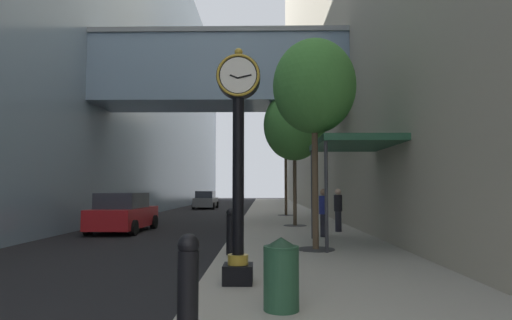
# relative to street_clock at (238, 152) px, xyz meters

# --- Properties ---
(ground_plane) EXTENTS (110.00, 110.00, 0.00)m
(ground_plane) POSITION_rel_street_clock_xyz_m (-0.75, 21.43, -2.60)
(ground_plane) COLOR black
(ground_plane) RESTS_ON ground
(sidewalk_right) EXTENTS (5.30, 80.00, 0.14)m
(sidewalk_right) POSITION_rel_street_clock_xyz_m (1.90, 24.43, -2.53)
(sidewalk_right) COLOR #9E998E
(sidewalk_right) RESTS_ON ground
(building_block_left) EXTENTS (21.76, 80.00, 24.77)m
(building_block_left) POSITION_rel_street_clock_xyz_m (-12.31, 24.33, 9.75)
(building_block_left) COLOR slate
(building_block_left) RESTS_ON ground
(street_clock) EXTENTS (0.84, 0.55, 4.48)m
(street_clock) POSITION_rel_street_clock_xyz_m (0.00, 0.00, 0.00)
(street_clock) COLOR black
(street_clock) RESTS_ON sidewalk_right
(bollard_nearest) EXTENTS (0.26, 0.26, 1.24)m
(bollard_nearest) POSITION_rel_street_clock_xyz_m (-0.39, -2.98, -1.81)
(bollard_nearest) COLOR black
(bollard_nearest) RESTS_ON sidewalk_right
(bollard_third) EXTENTS (0.26, 0.26, 1.24)m
(bollard_third) POSITION_rel_street_clock_xyz_m (-0.39, 3.30, -1.81)
(bollard_third) COLOR black
(bollard_third) RESTS_ON sidewalk_right
(street_tree_near) EXTENTS (2.46, 2.46, 6.21)m
(street_tree_near) POSITION_rel_street_clock_xyz_m (2.00, 4.27, 2.32)
(street_tree_near) COLOR #333335
(street_tree_near) RESTS_ON sidewalk_right
(street_tree_mid_near) EXTENTS (2.99, 2.99, 6.56)m
(street_tree_mid_near) POSITION_rel_street_clock_xyz_m (2.00, 11.93, 2.36)
(street_tree_mid_near) COLOR #333335
(street_tree_mid_near) RESTS_ON sidewalk_right
(street_tree_mid_far) EXTENTS (2.10, 2.10, 6.27)m
(street_tree_mid_far) POSITION_rel_street_clock_xyz_m (2.00, 19.58, 2.55)
(street_tree_mid_far) COLOR #333335
(street_tree_mid_far) RESTS_ON sidewalk_right
(trash_bin) EXTENTS (0.53, 0.53, 1.05)m
(trash_bin) POSITION_rel_street_clock_xyz_m (0.73, -1.66, -1.92)
(trash_bin) COLOR #234C33
(trash_bin) RESTS_ON sidewalk_right
(pedestrian_walking) EXTENTS (0.47, 0.47, 1.76)m
(pedestrian_walking) POSITION_rel_street_clock_xyz_m (3.57, 9.25, -1.52)
(pedestrian_walking) COLOR #23232D
(pedestrian_walking) RESTS_ON sidewalk_right
(pedestrian_by_clock) EXTENTS (0.37, 0.37, 1.75)m
(pedestrian_by_clock) POSITION_rel_street_clock_xyz_m (2.70, 7.40, -1.52)
(pedestrian_by_clock) COLOR #23232D
(pedestrian_by_clock) RESTS_ON sidewalk_right
(storefront_awning) EXTENTS (2.40, 3.60, 3.30)m
(storefront_awning) POSITION_rel_street_clock_xyz_m (3.31, 5.32, 0.68)
(storefront_awning) COLOR #235138
(storefront_awning) RESTS_ON sidewalk_right
(car_red_near) EXTENTS (2.13, 4.38, 1.71)m
(car_red_near) POSITION_rel_street_clock_xyz_m (-5.68, 10.30, -1.77)
(car_red_near) COLOR #AD191E
(car_red_near) RESTS_ON ground
(car_grey_mid) EXTENTS (2.10, 4.13, 1.67)m
(car_grey_mid) POSITION_rel_street_clock_xyz_m (-4.99, 31.37, -1.79)
(car_grey_mid) COLOR slate
(car_grey_mid) RESTS_ON ground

